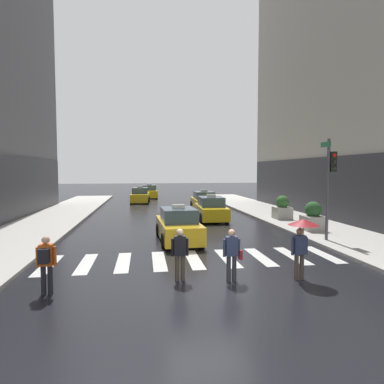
# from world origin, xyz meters

# --- Properties ---
(ground_plane) EXTENTS (160.00, 160.00, 0.00)m
(ground_plane) POSITION_xyz_m (0.00, 0.00, 0.00)
(ground_plane) COLOR black
(crosswalk_markings) EXTENTS (11.30, 2.80, 0.01)m
(crosswalk_markings) POSITION_xyz_m (-0.00, 3.00, 0.00)
(crosswalk_markings) COLOR silver
(crosswalk_markings) RESTS_ON ground
(traffic_light_pole) EXTENTS (0.44, 0.84, 4.80)m
(traffic_light_pole) POSITION_xyz_m (6.82, 4.99, 3.26)
(traffic_light_pole) COLOR #47474C
(traffic_light_pole) RESTS_ON curb_right
(taxi_lead) EXTENTS (2.09, 4.61, 1.80)m
(taxi_lead) POSITION_xyz_m (-0.24, 6.51, 0.72)
(taxi_lead) COLOR gold
(taxi_lead) RESTS_ON ground
(taxi_second) EXTENTS (2.03, 4.58, 1.80)m
(taxi_second) POSITION_xyz_m (2.76, 13.12, 0.72)
(taxi_second) COLOR yellow
(taxi_second) RESTS_ON ground
(taxi_third) EXTENTS (1.95, 4.55, 1.80)m
(taxi_third) POSITION_xyz_m (3.29, 18.85, 0.72)
(taxi_third) COLOR yellow
(taxi_third) RESTS_ON ground
(taxi_fourth) EXTENTS (2.12, 4.63, 1.80)m
(taxi_fourth) POSITION_xyz_m (-2.30, 26.46, 0.72)
(taxi_fourth) COLOR yellow
(taxi_fourth) RESTS_ON ground
(taxi_fifth) EXTENTS (2.03, 4.59, 1.80)m
(taxi_fifth) POSITION_xyz_m (-1.23, 32.39, 0.72)
(taxi_fifth) COLOR yellow
(taxi_fifth) RESTS_ON ground
(pedestrian_with_umbrella) EXTENTS (0.96, 0.96, 1.94)m
(pedestrian_with_umbrella) POSITION_xyz_m (3.03, 0.18, 1.52)
(pedestrian_with_umbrella) COLOR #473D33
(pedestrian_with_umbrella) RESTS_ON ground
(pedestrian_with_backpack) EXTENTS (0.55, 0.43, 1.65)m
(pedestrian_with_backpack) POSITION_xyz_m (-4.61, -0.03, 0.97)
(pedestrian_with_backpack) COLOR black
(pedestrian_with_backpack) RESTS_ON ground
(pedestrian_with_handbag) EXTENTS (0.61, 0.24, 1.65)m
(pedestrian_with_handbag) POSITION_xyz_m (0.79, 0.30, 0.93)
(pedestrian_with_handbag) COLOR #333338
(pedestrian_with_handbag) RESTS_ON ground
(pedestrian_plain_coat) EXTENTS (0.55, 0.24, 1.65)m
(pedestrian_plain_coat) POSITION_xyz_m (-0.80, 0.61, 0.94)
(pedestrian_plain_coat) COLOR #473D33
(pedestrian_plain_coat) RESTS_ON ground
(planter_near_corner) EXTENTS (1.10, 1.10, 1.60)m
(planter_near_corner) POSITION_xyz_m (7.37, 7.46, 0.87)
(planter_near_corner) COLOR #A8A399
(planter_near_corner) RESTS_ON curb_right
(planter_mid_block) EXTENTS (1.10, 1.10, 1.60)m
(planter_mid_block) POSITION_xyz_m (7.49, 11.84, 0.87)
(planter_mid_block) COLOR #A8A399
(planter_mid_block) RESTS_ON curb_right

